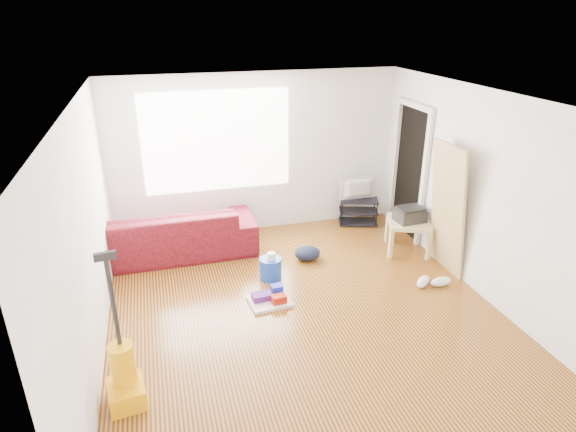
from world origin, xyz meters
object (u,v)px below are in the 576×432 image
object	(u,v)px
tv_stand	(358,211)
vacuum	(124,376)
sofa	(174,254)
cleaning_tray	(270,298)
side_table	(409,226)
bucket	(271,278)
backpack	(307,260)

from	to	relation	value
tv_stand	vacuum	xyz separation A→B (m)	(-3.65, -3.12, 0.06)
sofa	vacuum	distance (m)	2.92
cleaning_tray	vacuum	xyz separation A→B (m)	(-1.66, -1.21, 0.23)
side_table	bucket	size ratio (longest dim) A/B	2.62
backpack	side_table	bearing A→B (deg)	1.33
bucket	vacuum	xyz separation A→B (m)	(-1.80, -1.77, 0.28)
vacuum	cleaning_tray	bearing A→B (deg)	29.14
bucket	backpack	bearing A→B (deg)	29.45
bucket	backpack	xyz separation A→B (m)	(0.64, 0.36, 0.00)
cleaning_tray	backpack	distance (m)	1.21
backpack	vacuum	size ratio (longest dim) A/B	0.25
tv_stand	side_table	bearing A→B (deg)	-57.16
bucket	vacuum	world-z (taller)	vacuum
sofa	side_table	distance (m)	3.49
tv_stand	backpack	size ratio (longest dim) A/B	1.91
side_table	vacuum	world-z (taller)	vacuum
side_table	backpack	distance (m)	1.58
sofa	cleaning_tray	distance (m)	1.96
sofa	bucket	bearing A→B (deg)	138.33
tv_stand	cleaning_tray	world-z (taller)	tv_stand
tv_stand	vacuum	world-z (taller)	vacuum
sofa	backpack	xyz separation A→B (m)	(1.85, -0.72, 0.00)
tv_stand	cleaning_tray	xyz separation A→B (m)	(-1.99, -1.91, -0.17)
side_table	vacuum	bearing A→B (deg)	-153.14
bucket	cleaning_tray	distance (m)	0.58
sofa	tv_stand	world-z (taller)	tv_stand
cleaning_tray	side_table	bearing A→B (deg)	19.02
cleaning_tray	bucket	bearing A→B (deg)	75.81
side_table	cleaning_tray	distance (m)	2.45
vacuum	tv_stand	bearing A→B (deg)	33.52
tv_stand	bucket	distance (m)	2.30
sofa	backpack	world-z (taller)	sofa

